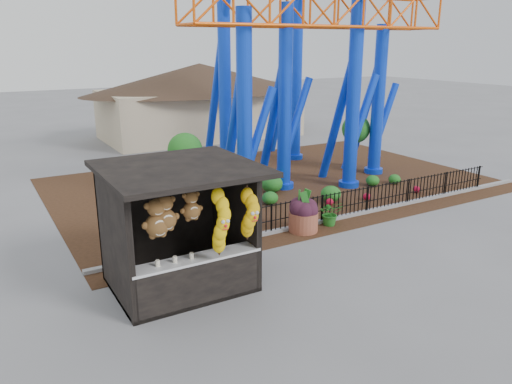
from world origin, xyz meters
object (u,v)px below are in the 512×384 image
roller_coaster (295,27)px  terracotta_planter (303,222)px  potted_plant (331,213)px  prize_booth (182,231)px

roller_coaster → terracotta_planter: bearing=-120.9°
potted_plant → prize_booth: bearing=-139.7°
terracotta_planter → prize_booth: bearing=-159.5°
roller_coaster → potted_plant: size_ratio=12.85×
terracotta_planter → potted_plant: bearing=0.0°
roller_coaster → potted_plant: roller_coaster is taller
prize_booth → potted_plant: prize_booth is taller
terracotta_planter → potted_plant: (1.10, 0.00, 0.10)m
terracotta_planter → roller_coaster: bearing=59.1°
prize_booth → roller_coaster: 12.00m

